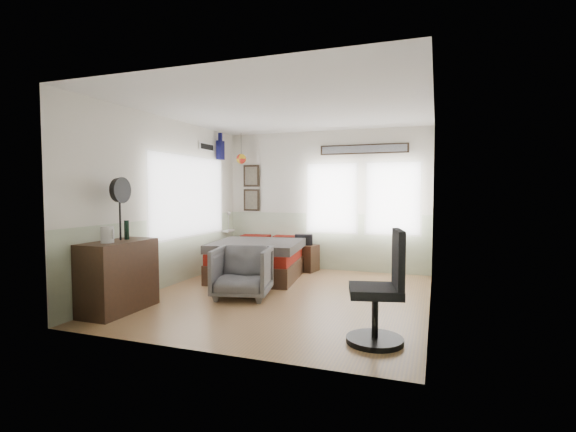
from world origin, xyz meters
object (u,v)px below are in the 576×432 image
at_px(bed, 260,258).
at_px(armchair, 242,272).
at_px(dresser, 119,276).
at_px(nightstand, 304,258).
at_px(task_chair, 382,297).

xyz_separation_m(bed, armchair, (0.37, -1.51, 0.05)).
bearing_deg(dresser, armchair, 44.46).
bearing_deg(armchair, nightstand, 71.98).
relative_size(bed, nightstand, 4.37).
relative_size(armchair, nightstand, 1.60).
distance_m(armchair, nightstand, 2.24).
height_order(armchair, task_chair, task_chair).
distance_m(bed, task_chair, 3.66).
height_order(dresser, nightstand, dresser).
height_order(bed, task_chair, task_chair).
xyz_separation_m(dresser, armchair, (1.18, 1.16, -0.08)).
bearing_deg(nightstand, dresser, -102.85).
bearing_deg(dresser, bed, 73.08).
height_order(dresser, task_chair, task_chair).
bearing_deg(dresser, nightstand, 67.49).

